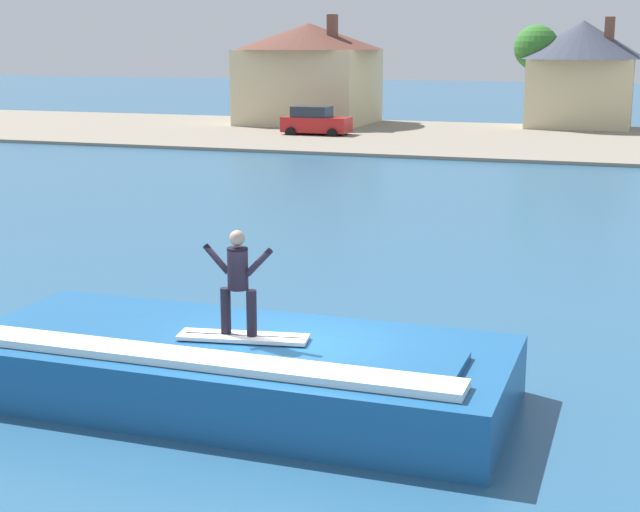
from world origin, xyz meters
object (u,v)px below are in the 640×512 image
house_small_cottage (582,67)px  car_near_shore (315,122)px  surfboard (243,337)px  tree_short_bushy (536,49)px  wave_crest (234,369)px  house_with_chimney (309,70)px  surfer (238,277)px

house_small_cottage → car_near_shore: bearing=-144.6°
surfboard → tree_short_bushy: bearing=91.8°
wave_crest → house_small_cottage: (1.52, 51.63, 3.52)m
wave_crest → house_with_chimney: (-16.25, 48.87, 3.26)m
surfboard → house_with_chimney: house_with_chimney is taller
surfer → car_near_shore: bearing=107.8°
wave_crest → house_with_chimney: size_ratio=0.85×
surfboard → tree_short_bushy: size_ratio=0.31×
surfboard → house_with_chimney: bearing=108.6°
tree_short_bushy → surfer: bearing=-88.3°
surfboard → surfer: 0.95m
surfer → house_small_cottage: (1.34, 51.81, 1.96)m
car_near_shore → house_small_cottage: size_ratio=0.50×
wave_crest → tree_short_bushy: size_ratio=1.29×
tree_short_bushy → surfboard: bearing=-88.2°
car_near_shore → house_small_cottage: house_small_cottage is taller
surfboard → car_near_shore: size_ratio=0.52×
tree_short_bushy → house_small_cottage: bearing=8.3°
car_near_shore → house_with_chimney: house_with_chimney is taller
wave_crest → surfboard: (0.26, -0.19, 0.61)m
wave_crest → surfer: surfer is taller
car_near_shore → house_with_chimney: 8.73m
wave_crest → house_small_cottage: size_ratio=1.08×
surfboard → wave_crest: bearing=143.5°
wave_crest → house_small_cottage: 51.77m
surfer → wave_crest: bearing=135.7°
tree_short_bushy → car_near_shore: bearing=-139.6°
surfboard → car_near_shore: car_near_shore is taller
house_with_chimney → tree_short_bushy: house_with_chimney is taller
house_with_chimney → surfboard: bearing=-71.4°
surfboard → surfer: bearing=171.5°
wave_crest → car_near_shore: bearing=107.6°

